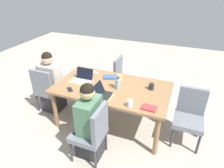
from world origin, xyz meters
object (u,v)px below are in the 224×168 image
object	(u,v)px
laptop_far_left_near	(101,94)
laptop_head_right_left_mid	(83,78)
coffee_mug_near_right	(151,86)
chair_head_left_right_near	(190,114)
dining_table	(112,90)
person_head_right_left_mid	(52,85)
book_red_cover	(149,108)
phone_black	(70,89)
chair_near_left_far	(123,77)
flower_vase	(118,82)
book_blue_cover	(110,77)
chair_far_left_near	(93,131)
person_far_left_near	(90,125)
phone_silver	(94,72)
coffee_mug_centre_left	(130,103)
coffee_mug_near_left	(120,77)
chair_head_right_left_mid	(47,88)

from	to	relation	value
laptop_far_left_near	laptop_head_right_left_mid	bearing A→B (deg)	-35.89
coffee_mug_near_right	laptop_far_left_near	bearing A→B (deg)	37.49
chair_head_left_right_near	laptop_far_left_near	world-z (taller)	laptop_far_left_near
dining_table	person_head_right_left_mid	bearing A→B (deg)	1.03
book_red_cover	phone_black	xyz separation A→B (m)	(1.31, -0.04, -0.01)
chair_near_left_far	coffee_mug_near_right	xyz separation A→B (m)	(-0.72, 0.73, 0.30)
chair_head_left_right_near	book_red_cover	bearing A→B (deg)	37.61
flower_vase	book_red_cover	bearing A→B (deg)	148.62
chair_head_left_right_near	flower_vase	xyz separation A→B (m)	(1.16, 0.07, 0.37)
chair_near_left_far	book_blue_cover	world-z (taller)	chair_near_left_far
laptop_far_left_near	coffee_mug_near_right	size ratio (longest dim) A/B	3.06
chair_far_left_near	laptop_head_right_left_mid	size ratio (longest dim) A/B	2.81
person_far_left_near	book_red_cover	xyz separation A→B (m)	(-0.74, -0.39, 0.23)
laptop_far_left_near	phone_silver	size ratio (longest dim) A/B	2.13
book_red_cover	person_far_left_near	bearing A→B (deg)	31.47
chair_near_left_far	laptop_far_left_near	bearing A→B (deg)	92.92
book_red_cover	flower_vase	bearing A→B (deg)	-27.97
dining_table	chair_far_left_near	world-z (taller)	chair_far_left_near
chair_near_left_far	person_far_left_near	bearing A→B (deg)	92.33
coffee_mug_centre_left	book_blue_cover	world-z (taller)	coffee_mug_centre_left
person_head_right_left_mid	coffee_mug_near_right	distance (m)	1.88
phone_black	phone_silver	xyz separation A→B (m)	(-0.09, -0.74, 0.00)
dining_table	book_blue_cover	distance (m)	0.33
person_far_left_near	phone_silver	distance (m)	1.29
dining_table	book_red_cover	bearing A→B (deg)	151.33
chair_near_left_far	coffee_mug_near_left	distance (m)	0.68
laptop_far_left_near	book_blue_cover	size ratio (longest dim) A/B	1.60
chair_head_right_left_mid	flower_vase	world-z (taller)	flower_vase
chair_head_left_right_near	phone_silver	xyz separation A→B (m)	(1.78, -0.35, 0.25)
person_head_right_left_mid	laptop_far_left_near	xyz separation A→B (m)	(-1.20, 0.33, 0.26)
book_blue_cover	phone_black	size ratio (longest dim) A/B	1.33
coffee_mug_near_left	book_red_cover	xyz separation A→B (m)	(-0.67, 0.67, -0.03)
coffee_mug_near_left	dining_table	bearing A→B (deg)	82.54
flower_vase	coffee_mug_near_right	bearing A→B (deg)	-161.02
person_head_right_left_mid	book_blue_cover	size ratio (longest dim) A/B	5.97
laptop_far_left_near	phone_silver	distance (m)	0.89
chair_head_right_left_mid	coffee_mug_centre_left	xyz separation A→B (m)	(-1.74, 0.34, 0.30)
laptop_far_left_near	coffee_mug_near_right	distance (m)	0.83
chair_near_left_far	coffee_mug_near_right	bearing A→B (deg)	134.74
laptop_far_left_near	phone_black	bearing A→B (deg)	-0.99
dining_table	flower_vase	world-z (taller)	flower_vase
chair_head_left_right_near	laptop_far_left_near	distance (m)	1.39
chair_head_right_left_mid	coffee_mug_near_right	size ratio (longest dim) A/B	8.60
coffee_mug_centre_left	flower_vase	bearing A→B (deg)	-51.22
coffee_mug_near_left	coffee_mug_centre_left	xyz separation A→B (m)	(-0.41, 0.72, 0.01)
flower_vase	laptop_far_left_near	size ratio (longest dim) A/B	0.84
person_head_right_left_mid	book_red_cover	size ratio (longest dim) A/B	5.97
chair_far_left_near	coffee_mug_centre_left	world-z (taller)	chair_far_left_near
chair_head_right_left_mid	chair_near_left_far	xyz separation A→B (m)	(-1.20, -0.98, 0.00)
person_head_right_left_mid	laptop_head_right_left_mid	distance (m)	0.74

